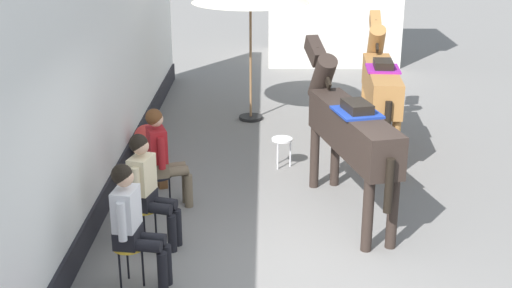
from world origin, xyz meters
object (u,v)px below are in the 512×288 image
object	(u,v)px
seated_visitor_far	(162,153)
flower_planter_farthest	(147,144)
seated_visitor_near	(133,220)
saddled_horse_far	(380,82)
seated_visitor_middle	(148,185)
saddled_horse_near	(349,128)
spare_stool_white	(282,142)
satchel_bag	(161,179)

from	to	relation	value
seated_visitor_far	flower_planter_farthest	distance (m)	1.72
seated_visitor_near	flower_planter_farthest	bearing A→B (deg)	97.30
seated_visitor_far	saddled_horse_far	world-z (taller)	saddled_horse_far
flower_planter_farthest	seated_visitor_middle	bearing A→B (deg)	-80.14
saddled_horse_near	spare_stool_white	bearing A→B (deg)	117.39
seated_visitor_middle	spare_stool_white	bearing A→B (deg)	57.43
saddled_horse_near	flower_planter_farthest	size ratio (longest dim) A/B	4.58
flower_planter_farthest	saddled_horse_near	bearing A→B (deg)	-29.65
flower_planter_farthest	satchel_bag	size ratio (longest dim) A/B	2.29
seated_visitor_near	saddled_horse_far	distance (m)	5.29
seated_visitor_near	flower_planter_farthest	size ratio (longest dim) A/B	2.17
seated_visitor_middle	saddled_horse_near	world-z (taller)	saddled_horse_near
spare_stool_white	flower_planter_farthest	bearing A→B (deg)	177.61
seated_visitor_near	seated_visitor_far	world-z (taller)	same
seated_visitor_middle	saddled_horse_far	bearing A→B (deg)	45.70
satchel_bag	spare_stool_white	bearing A→B (deg)	91.39
flower_planter_farthest	spare_stool_white	world-z (taller)	flower_planter_farthest
saddled_horse_near	seated_visitor_near	bearing A→B (deg)	-141.98
seated_visitor_near	seated_visitor_middle	size ratio (longest dim) A/B	1.00
seated_visitor_far	satchel_bag	xyz separation A→B (m)	(-0.15, 0.73, -0.68)
flower_planter_farthest	satchel_bag	world-z (taller)	flower_planter_farthest
flower_planter_farthest	spare_stool_white	xyz separation A→B (m)	(2.08, -0.09, 0.07)
seated_visitor_middle	satchel_bag	bearing A→B (deg)	94.11
seated_visitor_far	spare_stool_white	size ratio (longest dim) A/B	3.02
spare_stool_white	satchel_bag	size ratio (longest dim) A/B	1.64
flower_planter_farthest	satchel_bag	bearing A→B (deg)	-68.93
seated_visitor_middle	saddled_horse_near	bearing A→B (deg)	22.07
seated_visitor_near	spare_stool_white	world-z (taller)	seated_visitor_near
seated_visitor_near	saddled_horse_near	bearing A→B (deg)	38.02
saddled_horse_near	flower_planter_farthest	world-z (taller)	saddled_horse_near
spare_stool_white	seated_visitor_near	bearing A→B (deg)	-115.19
saddled_horse_far	satchel_bag	xyz separation A→B (m)	(-3.33, -1.50, -1.06)
seated_visitor_middle	saddled_horse_far	world-z (taller)	saddled_horse_far
seated_visitor_middle	seated_visitor_far	world-z (taller)	same
seated_visitor_near	saddled_horse_near	size ratio (longest dim) A/B	0.47
seated_visitor_middle	saddled_horse_near	distance (m)	2.65
saddled_horse_near	flower_planter_farthest	distance (m)	3.43
saddled_horse_far	flower_planter_farthest	xyz separation A→B (m)	(-3.66, -0.64, -0.82)
saddled_horse_near	satchel_bag	size ratio (longest dim) A/B	10.48
saddled_horse_far	satchel_bag	world-z (taller)	saddled_horse_far
satchel_bag	seated_visitor_near	bearing A→B (deg)	-19.64
seated_visitor_far	saddled_horse_near	xyz separation A→B (m)	(2.41, -0.06, 0.38)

